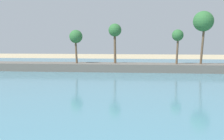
{
  "coord_description": "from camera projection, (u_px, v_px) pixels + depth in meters",
  "views": [
    {
      "loc": [
        2.56,
        -4.17,
        7.16
      ],
      "look_at": [
        0.65,
        15.28,
        5.0
      ],
      "focal_mm": 44.43,
      "sensor_mm": 36.0,
      "label": 1
    }
  ],
  "objects": [
    {
      "name": "palm_headland",
      "position": [
        143.0,
        60.0,
        61.55
      ],
      "size": [
        95.05,
        6.0,
        13.22
      ],
      "color": "#605B54",
      "rests_on": "ground"
    },
    {
      "name": "sea",
      "position": [
        127.0,
        74.0,
        57.65
      ],
      "size": [
        220.0,
        89.25,
        0.06
      ],
      "primitive_type": "cube",
      "color": "teal",
      "rests_on": "ground"
    }
  ]
}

